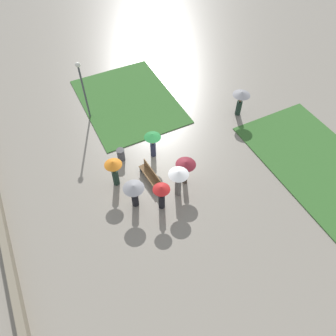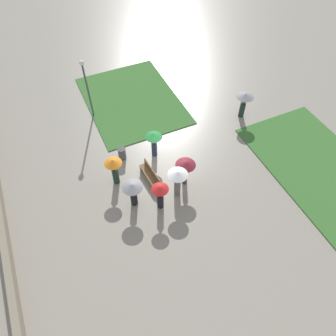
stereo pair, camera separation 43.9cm
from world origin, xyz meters
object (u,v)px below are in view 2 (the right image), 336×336
crowd_person_orange (114,167)px  crowd_person_red (160,193)px  lamp_post (86,82)px  crowd_person_grey (133,190)px  crowd_person_white (178,178)px  trash_bin (122,154)px  park_bench (151,175)px  crowd_person_maroon (185,167)px  lone_walker_far_path (244,100)px  crowd_person_green (154,140)px

crowd_person_orange → crowd_person_red: bearing=-21.9°
lamp_post → crowd_person_grey: (8.12, -0.01, -1.51)m
crowd_person_white → crowd_person_orange: 3.64m
lamp_post → trash_bin: 5.26m
crowd_person_white → crowd_person_red: bearing=130.7°
park_bench → crowd_person_maroon: bearing=55.0°
lone_walker_far_path → trash_bin: bearing=115.5°
trash_bin → crowd_person_orange: 2.08m
crowd_person_maroon → park_bench: bearing=-158.2°
park_bench → trash_bin: size_ratio=2.34×
crowd_person_white → crowd_person_green: size_ratio=1.08×
park_bench → crowd_person_green: bearing=146.5°
crowd_person_maroon → trash_bin: bearing=-178.7°
lone_walker_far_path → crowd_person_white: bearing=144.4°
crowd_person_red → park_bench: bearing=-84.9°
lone_walker_far_path → crowd_person_orange: bearing=124.5°
crowd_person_white → lone_walker_far_path: crowd_person_white is taller
park_bench → crowd_person_white: 2.07m
trash_bin → crowd_person_maroon: (3.31, 2.67, 1.01)m
crowd_person_white → crowd_person_orange: bearing=75.1°
crowd_person_grey → trash_bin: bearing=120.6°
crowd_person_grey → lone_walker_far_path: 10.09m
crowd_person_green → crowd_person_orange: (1.04, -2.86, 0.01)m
lone_walker_far_path → lamp_post: bearing=88.5°
lamp_post → crowd_person_orange: bearing=-3.9°
trash_bin → crowd_person_white: size_ratio=0.42×
crowd_person_orange → lamp_post: bearing=121.9°
crowd_person_red → crowd_person_orange: crowd_person_orange is taller
crowd_person_grey → crowd_person_white: crowd_person_white is taller
lamp_post → crowd_person_green: size_ratio=2.32×
crowd_person_white → crowd_person_grey: bearing=103.8°
trash_bin → crowd_person_white: 4.42m
trash_bin → crowd_person_green: size_ratio=0.46×
lamp_post → crowd_person_green: bearing=24.9°
trash_bin → crowd_person_green: crowd_person_green is taller
crowd_person_green → lone_walker_far_path: (-0.85, 6.93, 0.05)m
crowd_person_maroon → lamp_post: bearing=164.1°
crowd_person_red → crowd_person_green: bearing=-96.2°
park_bench → crowd_person_white: bearing=27.7°
lone_walker_far_path → crowd_person_red: bearing=142.6°
park_bench → crowd_person_grey: size_ratio=1.14×
lamp_post → crowd_person_grey: 8.26m
park_bench → crowd_person_grey: 2.02m
lamp_post → crowd_person_white: lamp_post is taller
crowd_person_grey → lamp_post: bearing=129.1°
trash_bin → crowd_person_red: (4.23, 0.73, 0.80)m
crowd_person_maroon → crowd_person_white: crowd_person_white is taller
trash_bin → crowd_person_grey: size_ratio=0.49×
park_bench → crowd_person_grey: (1.15, -1.47, 0.79)m
park_bench → crowd_person_orange: (-0.69, -1.89, 0.89)m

